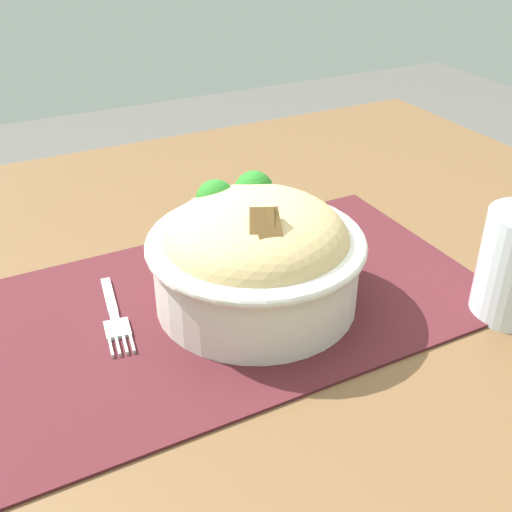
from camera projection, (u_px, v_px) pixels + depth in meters
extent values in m
cube|color=brown|center=(228.00, 305.00, 0.62)|extent=(1.10, 0.89, 0.03)
cylinder|color=brown|center=(370.00, 296.00, 1.30)|extent=(0.04, 0.04, 0.73)
cube|color=#47191E|center=(235.00, 301.00, 0.60)|extent=(0.48, 0.29, 0.00)
cylinder|color=silver|center=(256.00, 270.00, 0.58)|extent=(0.19, 0.19, 0.07)
torus|color=silver|center=(256.00, 242.00, 0.56)|extent=(0.20, 0.20, 0.01)
ellipsoid|color=tan|center=(256.00, 241.00, 0.56)|extent=(0.20, 0.20, 0.09)
sphere|color=#247323|center=(213.00, 200.00, 0.58)|extent=(0.04, 0.04, 0.04)
sphere|color=#247323|center=(254.00, 191.00, 0.60)|extent=(0.04, 0.04, 0.04)
sphere|color=#247323|center=(237.00, 228.00, 0.54)|extent=(0.03, 0.03, 0.03)
cylinder|color=orange|center=(266.00, 225.00, 0.55)|extent=(0.02, 0.04, 0.01)
cylinder|color=orange|center=(275.00, 233.00, 0.53)|extent=(0.01, 0.04, 0.01)
cylinder|color=orange|center=(262.00, 215.00, 0.56)|extent=(0.02, 0.03, 0.01)
cube|color=brown|center=(257.00, 238.00, 0.50)|extent=(0.03, 0.04, 0.04)
cube|color=brown|center=(270.00, 237.00, 0.51)|extent=(0.03, 0.04, 0.04)
cube|color=#B7B7B7|center=(109.00, 296.00, 0.60)|extent=(0.02, 0.06, 0.00)
cube|color=#B7B7B7|center=(114.00, 317.00, 0.57)|extent=(0.01, 0.01, 0.00)
cube|color=#B7B7B7|center=(117.00, 329.00, 0.56)|extent=(0.03, 0.03, 0.00)
cube|color=#B7B7B7|center=(111.00, 348.00, 0.53)|extent=(0.01, 0.02, 0.00)
cube|color=#B7B7B7|center=(118.00, 347.00, 0.54)|extent=(0.01, 0.02, 0.00)
cube|color=#B7B7B7|center=(125.00, 345.00, 0.54)|extent=(0.01, 0.02, 0.00)
cube|color=#B7B7B7|center=(132.00, 344.00, 0.54)|extent=(0.01, 0.02, 0.00)
cylinder|color=silver|center=(512.00, 288.00, 0.57)|extent=(0.06, 0.06, 0.05)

